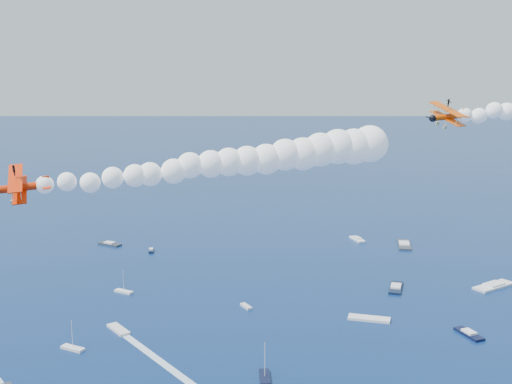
% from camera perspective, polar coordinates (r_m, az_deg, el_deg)
% --- Properties ---
extents(biplane_lead, '(10.00, 10.47, 6.55)m').
position_cam_1_polar(biplane_lead, '(99.41, 16.86, 6.48)').
color(biplane_lead, '#D84804').
extents(biplane_trail, '(10.87, 11.55, 7.34)m').
position_cam_1_polar(biplane_trail, '(82.81, -20.25, 0.40)').
color(biplane_trail, red).
extents(smoke_trail_trail, '(51.58, 49.19, 9.03)m').
position_cam_1_polar(smoke_trail_trail, '(84.90, -3.17, 2.56)').
color(smoke_trail_trail, white).
extents(spectator_boats, '(206.15, 166.29, 0.70)m').
position_cam_1_polar(spectator_boats, '(193.94, 9.05, -9.91)').
color(spectator_boats, silver).
rests_on(spectator_boats, ground).
extents(boat_wakes, '(182.82, 80.77, 0.04)m').
position_cam_1_polar(boat_wakes, '(159.36, 0.88, -14.62)').
color(boat_wakes, white).
rests_on(boat_wakes, ground).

